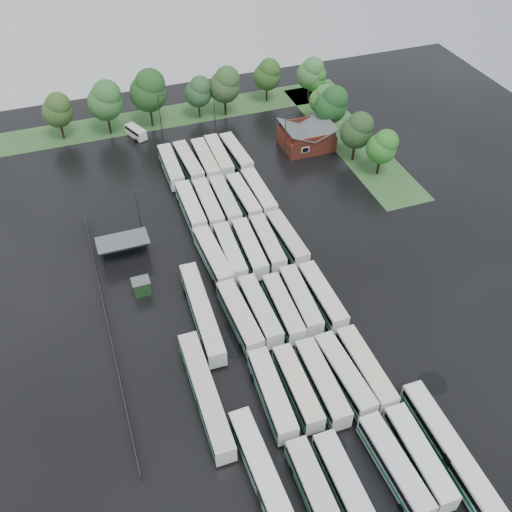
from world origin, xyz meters
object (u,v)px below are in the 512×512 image
object	(u,v)px
minibus	(136,132)
brick_building	(307,139)
artic_bus_west_a	(267,484)
artic_bus_east	(451,452)

from	to	relation	value
minibus	brick_building	bearing A→B (deg)	-49.09
minibus	artic_bus_west_a	bearing A→B (deg)	-113.99
brick_building	minibus	distance (m)	35.89
artic_bus_west_a	artic_bus_east	bearing A→B (deg)	-11.11
minibus	artic_bus_east	bearing A→B (deg)	-99.83
artic_bus_east	minibus	distance (m)	87.30
artic_bus_east	minibus	world-z (taller)	artic_bus_east
brick_building	minibus	size ratio (longest dim) A/B	1.78
brick_building	artic_bus_east	distance (m)	70.31
artic_bus_west_a	artic_bus_east	xyz separation A→B (m)	(21.32, -3.60, -0.01)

